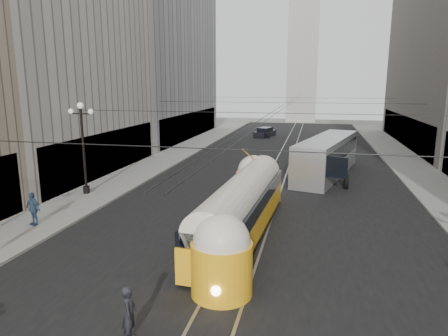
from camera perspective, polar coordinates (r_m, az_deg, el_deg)
The scene contains 15 objects.
road at distance 39.84m, azimuth 8.30°, elevation 0.60°, with size 20.00×85.00×0.02m, color black.
sidewalk_left at distance 45.67m, azimuth -6.52°, elevation 2.20°, with size 4.00×72.00×0.15m, color gray.
sidewalk_right at distance 44.09m, azimuth 24.42°, elevation 0.84°, with size 4.00×72.00×0.15m, color gray.
rail_left at distance 39.90m, azimuth 7.22°, elevation 0.65°, with size 0.12×85.00×0.04m, color gray.
rail_right at distance 39.79m, azimuth 9.37°, elevation 0.56°, with size 0.12×85.00×0.04m, color gray.
building_left_far at distance 59.47m, azimuth -10.52°, elevation 18.09°, with size 12.60×28.60×28.60m.
distant_tower at distance 86.82m, azimuth 11.27°, elevation 16.49°, with size 6.00×6.00×31.36m.
lamppost_left_mid at distance 29.27m, azimuth -19.50°, elevation 3.40°, with size 1.86×0.44×6.37m.
catenary at distance 38.11m, azimuth 8.62°, elevation 9.01°, with size 25.00×72.00×0.23m.
streetcar at distance 20.69m, azimuth 2.60°, elevation -5.48°, with size 2.99×14.65×3.19m.
city_bus at distance 35.28m, azimuth 14.54°, elevation 1.84°, with size 5.80×13.28×3.27m.
sedan_white_far at distance 52.56m, azimuth 15.42°, elevation 3.67°, with size 3.00×4.38×1.28m.
sedan_dark_far at distance 60.09m, azimuth 5.85°, elevation 5.08°, with size 3.07×4.72×1.38m.
pedestrian_crossing_a at distance 13.24m, azimuth -13.34°, elevation -19.56°, with size 0.65×0.43×1.79m, color black.
pedestrian_sidewalk_left at distance 24.23m, azimuth -25.64°, elevation -5.26°, with size 1.08×0.61×1.84m, color #314B6B.
Camera 1 is at (2.96, -6.47, 7.74)m, focal length 32.00 mm.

